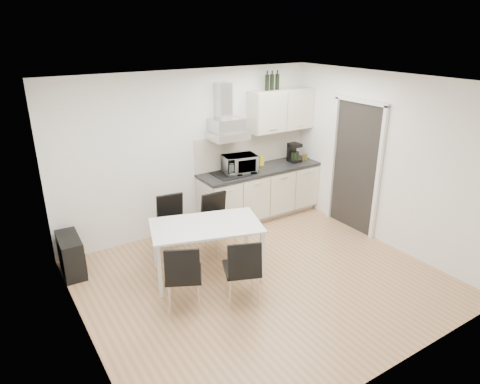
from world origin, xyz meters
The scene contains 15 objects.
ground centered at (0.00, 0.00, 0.00)m, with size 4.50×4.50×0.00m, color tan.
wall_back centered at (0.00, 2.00, 1.30)m, with size 4.50×0.10×2.60m, color white.
wall_front centered at (0.00, -2.00, 1.30)m, with size 4.50×0.10×2.60m, color white.
wall_left centered at (-2.25, 0.00, 1.30)m, with size 0.10×4.00×2.60m, color white.
wall_right centered at (2.25, 0.00, 1.30)m, with size 0.10×4.00×2.60m, color white.
ceiling centered at (0.00, 0.00, 2.60)m, with size 4.50×4.50×0.00m, color white.
doorway centered at (2.21, 0.55, 1.05)m, with size 0.08×1.04×2.10m, color white.
kitchenette centered at (1.19, 1.73, 0.83)m, with size 2.22×0.64×2.52m.
dining_table centered at (-0.54, 0.53, 0.67)m, with size 1.62×1.21×0.75m.
chair_far_left centered at (-0.65, 1.32, 0.44)m, with size 0.44×0.50×0.88m, color black, non-canonical shape.
chair_far_right centered at (-0.05, 1.02, 0.44)m, with size 0.44×0.50×0.88m, color black, non-canonical shape.
chair_near_left centered at (-1.12, 0.03, 0.44)m, with size 0.44×0.50×0.88m, color black, non-canonical shape.
chair_near_right centered at (-0.47, -0.23, 0.44)m, with size 0.44×0.50×0.88m, color black, non-canonical shape.
guitar_amp centered at (-2.09, 1.57, 0.27)m, with size 0.31×0.66×0.54m.
floor_speaker centered at (-0.43, 1.90, 0.13)m, with size 0.16×0.14×0.27m, color black.
Camera 1 is at (-2.91, -4.01, 3.20)m, focal length 32.00 mm.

